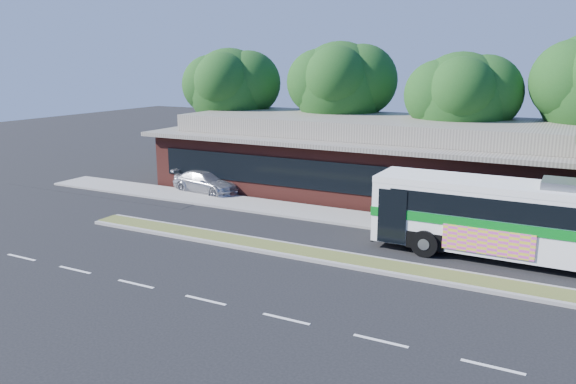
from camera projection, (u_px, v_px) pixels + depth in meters
name	position (u px, v px, depth m)	size (l,w,h in m)	color
ground	(347.00, 267.00, 21.43)	(120.00, 120.00, 0.00)	black
median_strip	(353.00, 261.00, 21.93)	(26.00, 1.10, 0.15)	#4D5825
sidewalk	(396.00, 224.00, 26.95)	(44.00, 2.60, 0.12)	gray
parking_lot	(154.00, 177.00, 38.16)	(14.00, 12.00, 0.01)	black
plaza_building	(431.00, 161.00, 32.18)	(33.20, 11.20, 4.45)	#59221C
tree_bg_a	(236.00, 88.00, 39.74)	(6.47, 5.80, 8.63)	black
tree_bg_b	(347.00, 85.00, 36.94)	(6.69, 6.00, 9.00)	black
tree_bg_c	(468.00, 98.00, 32.62)	(6.24, 5.60, 8.26)	black
transit_bus	(531.00, 216.00, 21.57)	(12.05, 2.95, 3.37)	white
sedan	(206.00, 182.00, 33.51)	(1.83, 4.51, 1.31)	#B5B6BD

